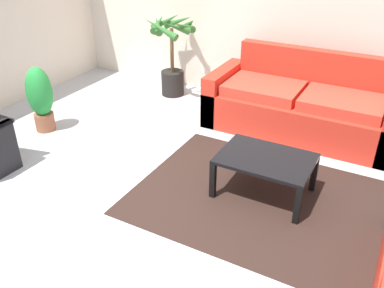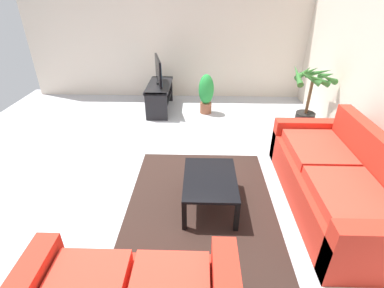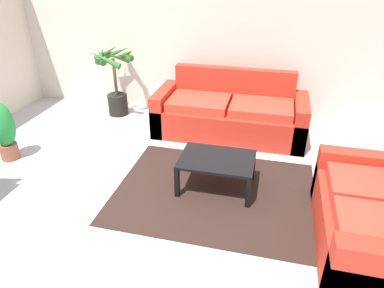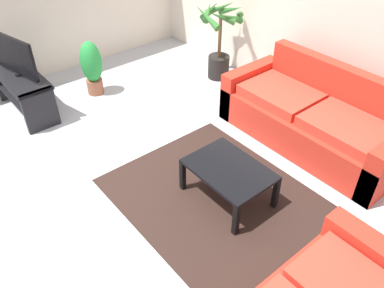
{
  "view_description": "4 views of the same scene",
  "coord_description": "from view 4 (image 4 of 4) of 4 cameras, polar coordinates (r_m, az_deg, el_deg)",
  "views": [
    {
      "loc": [
        1.66,
        -2.18,
        2.24
      ],
      "look_at": [
        0.16,
        0.57,
        0.51
      ],
      "focal_mm": 38.43,
      "sensor_mm": 36.0,
      "label": 1
    },
    {
      "loc": [
        3.3,
        0.74,
        2.26
      ],
      "look_at": [
        0.1,
        0.64,
        0.45
      ],
      "focal_mm": 26.46,
      "sensor_mm": 36.0,
      "label": 2
    },
    {
      "loc": [
        1.27,
        -2.38,
        2.34
      ],
      "look_at": [
        0.47,
        0.85,
        0.53
      ],
      "focal_mm": 32.36,
      "sensor_mm": 36.0,
      "label": 3
    },
    {
      "loc": [
        2.7,
        -1.21,
        2.85
      ],
      "look_at": [
        0.32,
        0.75,
        0.48
      ],
      "focal_mm": 36.48,
      "sensor_mm": 36.0,
      "label": 4
    }
  ],
  "objects": [
    {
      "name": "ground_plane",
      "position": [
        4.11,
        -11.05,
        -7.28
      ],
      "size": [
        6.6,
        6.6,
        0.0
      ],
      "primitive_type": "plane",
      "color": "#B2B2B7"
    },
    {
      "name": "tv",
      "position": [
        5.36,
        -24.65,
        11.73
      ],
      "size": [
        0.84,
        0.23,
        0.52
      ],
      "color": "black",
      "rests_on": "tv_stand"
    },
    {
      "name": "wall_back",
      "position": [
        5.23,
        18.08,
        19.12
      ],
      "size": [
        6.0,
        0.06,
        2.7
      ],
      "primitive_type": "cube",
      "color": "beige",
      "rests_on": "ground"
    },
    {
      "name": "potted_palm",
      "position": [
        5.9,
        4.08,
        14.71
      ],
      "size": [
        0.73,
        0.7,
        1.13
      ],
      "color": "black",
      "rests_on": "ground"
    },
    {
      "name": "tv_stand",
      "position": [
        5.55,
        -23.45,
        7.46
      ],
      "size": [
        1.1,
        0.45,
        0.54
      ],
      "color": "black",
      "rests_on": "ground"
    },
    {
      "name": "couch_main",
      "position": [
        4.78,
        17.26,
        3.39
      ],
      "size": [
        2.15,
        0.9,
        0.9
      ],
      "color": "red",
      "rests_on": "ground"
    },
    {
      "name": "potted_plant_small",
      "position": [
        5.68,
        -14.44,
        10.94
      ],
      "size": [
        0.3,
        0.3,
        0.78
      ],
      "color": "brown",
      "rests_on": "ground"
    },
    {
      "name": "area_rug",
      "position": [
        3.98,
        4.09,
        -8.3
      ],
      "size": [
        2.2,
        1.7,
        0.01
      ],
      "primitive_type": "cube",
      "color": "black",
      "rests_on": "ground"
    },
    {
      "name": "coffee_table",
      "position": [
        3.81,
        5.41,
        -4.15
      ],
      "size": [
        0.82,
        0.59,
        0.39
      ],
      "color": "black",
      "rests_on": "ground"
    }
  ]
}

